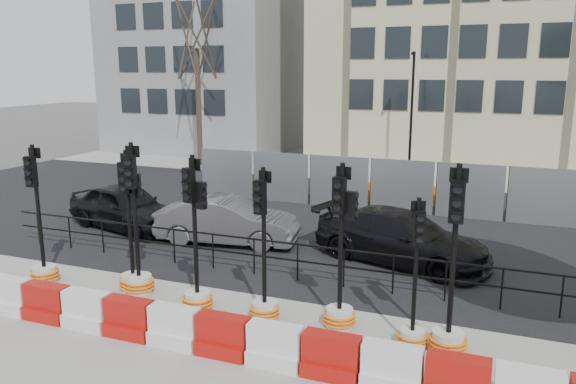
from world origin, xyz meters
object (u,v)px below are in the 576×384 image
at_px(traffic_signal_d, 197,275).
at_px(car_c, 401,237).
at_px(traffic_signal_a, 42,255).
at_px(car_a, 126,207).
at_px(traffic_signal_h, 449,317).

height_order(traffic_signal_d, car_c, traffic_signal_d).
xyz_separation_m(traffic_signal_a, traffic_signal_d, (4.42, -0.05, 0.11)).
bearing_deg(traffic_signal_d, car_a, 151.85).
relative_size(traffic_signal_h, car_a, 0.77).
xyz_separation_m(traffic_signal_a, car_a, (-1.10, 4.77, 0.03)).
relative_size(traffic_signal_d, traffic_signal_h, 0.96).
bearing_deg(car_a, traffic_signal_d, -115.74).
relative_size(traffic_signal_h, car_c, 0.68).
bearing_deg(traffic_signal_a, traffic_signal_h, -7.43).
distance_m(traffic_signal_a, traffic_signal_h, 9.80).
bearing_deg(traffic_signal_d, traffic_signal_a, -167.72).
height_order(traffic_signal_a, car_c, traffic_signal_a).
bearing_deg(traffic_signal_d, traffic_signal_h, 13.08).
bearing_deg(car_a, traffic_signal_a, -151.64).
height_order(traffic_signal_a, car_a, traffic_signal_a).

